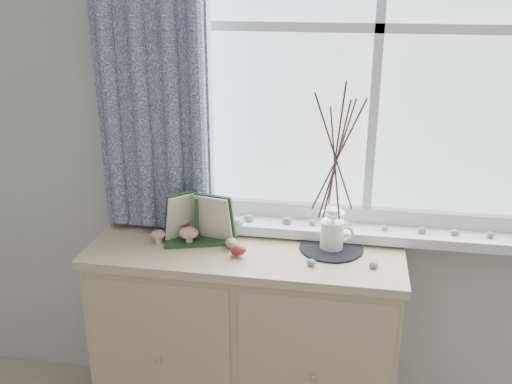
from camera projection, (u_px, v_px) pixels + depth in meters
The scene contains 9 objects.
room_shell at pixel (2, 241), 0.38m from camera, with size 4.04×4.04×2.62m.
sideboard at pixel (246, 342), 2.32m from camera, with size 1.20×0.45×0.85m.
botanical_book at pixel (196, 220), 2.16m from camera, with size 0.30×0.13×0.21m, color #204322, non-canonical shape.
toadstool_cluster at pixel (179, 224), 2.24m from camera, with size 0.19×0.16×0.10m.
wooden_eggs at pixel (232, 242), 2.17m from camera, with size 0.13×0.17×0.06m.
songbird_figurine at pixel (227, 225), 2.28m from camera, with size 0.15×0.07×0.08m, color beige, non-canonical shape.
crocheted_doily at pixel (331, 248), 2.17m from camera, with size 0.24×0.24×0.01m, color black.
twig_pitcher at pixel (336, 153), 2.03m from camera, with size 0.28×0.28×0.66m.
sideboard_pebbles at pixel (325, 252), 2.12m from camera, with size 0.33×0.23×0.02m.
Camera 1 is at (0.23, -0.17, 1.82)m, focal length 40.00 mm.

